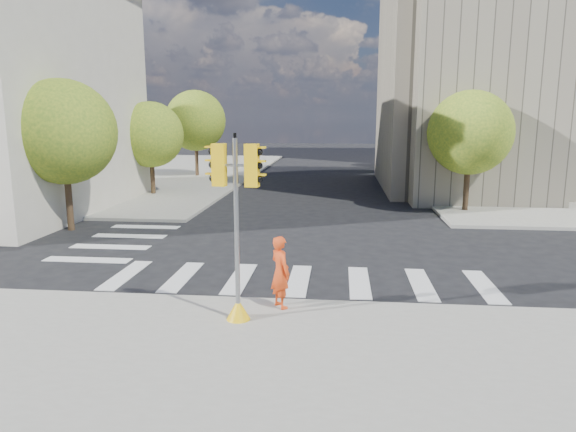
# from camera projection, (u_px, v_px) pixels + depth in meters

# --- Properties ---
(ground) EXTENTS (160.00, 160.00, 0.00)m
(ground) POSITION_uv_depth(u_px,v_px,m) (307.00, 262.00, 17.33)
(ground) COLOR black
(ground) RESTS_ON ground
(sidewalk_far_left) EXTENTS (28.00, 40.00, 0.15)m
(sidewalk_far_left) POSITION_uv_depth(u_px,v_px,m) (97.00, 172.00, 44.69)
(sidewalk_far_left) COLOR gray
(sidewalk_far_left) RESTS_ON ground
(civic_building) EXTENTS (26.00, 16.00, 19.39)m
(civic_building) POSITION_uv_depth(u_px,v_px,m) (568.00, 79.00, 33.09)
(civic_building) COLOR gray
(civic_building) RESTS_ON ground
(office_tower) EXTENTS (20.00, 18.00, 30.00)m
(office_tower) POSITION_uv_depth(u_px,v_px,m) (545.00, 18.00, 53.34)
(office_tower) COLOR #9EA0A3
(office_tower) RESTS_ON ground
(tree_lw_near) EXTENTS (4.40, 4.40, 6.41)m
(tree_lw_near) POSITION_uv_depth(u_px,v_px,m) (63.00, 132.00, 21.48)
(tree_lw_near) COLOR #382616
(tree_lw_near) RESTS_ON ground
(tree_lw_mid) EXTENTS (4.00, 4.00, 5.77)m
(tree_lw_mid) POSITION_uv_depth(u_px,v_px,m) (151.00, 135.00, 31.33)
(tree_lw_mid) COLOR #382616
(tree_lw_mid) RESTS_ON ground
(tree_lw_far) EXTENTS (4.80, 4.80, 6.95)m
(tree_lw_far) POSITION_uv_depth(u_px,v_px,m) (195.00, 121.00, 40.95)
(tree_lw_far) COLOR #382616
(tree_lw_far) RESTS_ON ground
(tree_re_near) EXTENTS (4.20, 4.20, 6.16)m
(tree_re_near) POSITION_uv_depth(u_px,v_px,m) (470.00, 133.00, 25.59)
(tree_re_near) COLOR #382616
(tree_re_near) RESTS_ON ground
(tree_re_mid) EXTENTS (4.60, 4.60, 6.66)m
(tree_re_mid) POSITION_uv_depth(u_px,v_px,m) (430.00, 124.00, 37.25)
(tree_re_mid) COLOR #382616
(tree_re_mid) RESTS_ON ground
(tree_re_far) EXTENTS (4.00, 4.00, 5.88)m
(tree_re_far) POSITION_uv_depth(u_px,v_px,m) (408.00, 127.00, 49.07)
(tree_re_far) COLOR #382616
(tree_re_far) RESTS_ON ground
(lamp_near) EXTENTS (0.35, 0.18, 8.11)m
(lamp_near) POSITION_uv_depth(u_px,v_px,m) (462.00, 121.00, 29.35)
(lamp_near) COLOR black
(lamp_near) RESTS_ON sidewalk_far_right
(lamp_far) EXTENTS (0.35, 0.18, 8.11)m
(lamp_far) POSITION_uv_depth(u_px,v_px,m) (424.00, 120.00, 43.02)
(lamp_far) COLOR black
(lamp_far) RESTS_ON sidewalk_far_right
(traffic_signal) EXTENTS (1.08, 0.56, 4.33)m
(traffic_signal) POSITION_uv_depth(u_px,v_px,m) (237.00, 244.00, 11.71)
(traffic_signal) COLOR yellow
(traffic_signal) RESTS_ON sidewalk_near
(photographer) EXTENTS (0.75, 0.79, 1.82)m
(photographer) POSITION_uv_depth(u_px,v_px,m) (280.00, 272.00, 12.67)
(photographer) COLOR #ED4416
(photographer) RESTS_ON sidewalk_near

